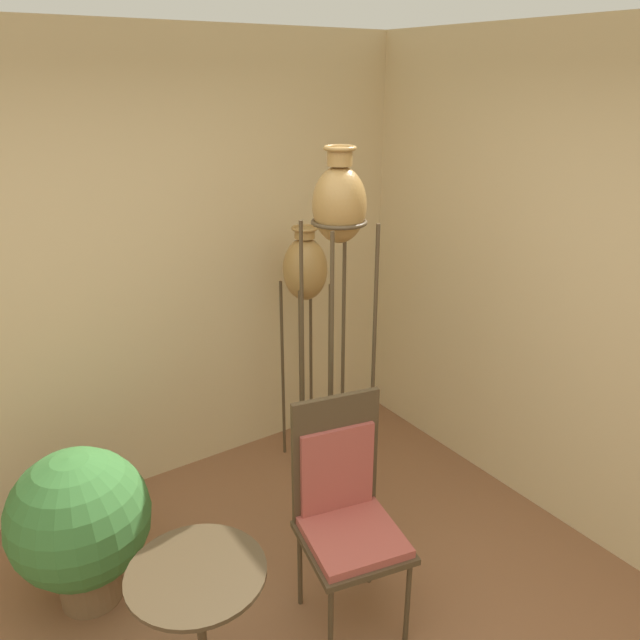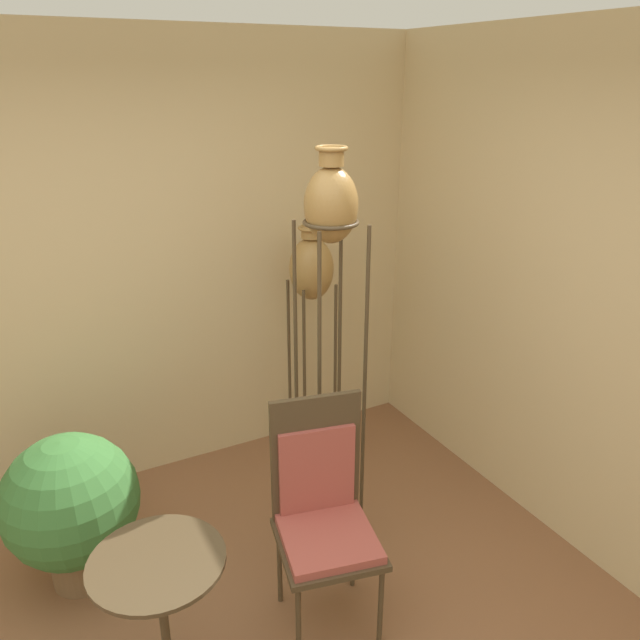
{
  "view_description": "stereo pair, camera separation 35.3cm",
  "coord_description": "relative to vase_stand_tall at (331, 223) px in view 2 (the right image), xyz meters",
  "views": [
    {
      "loc": [
        -0.83,
        -1.41,
        2.44
      ],
      "look_at": [
        1.01,
        1.3,
        1.14
      ],
      "focal_mm": 35.0,
      "sensor_mm": 36.0,
      "label": 1
    },
    {
      "loc": [
        -0.53,
        -1.6,
        2.44
      ],
      "look_at": [
        1.01,
        1.3,
        1.14
      ],
      "focal_mm": 35.0,
      "sensor_mm": 36.0,
      "label": 2
    }
  ],
  "objects": [
    {
      "name": "potted_plant",
      "position": [
        -1.32,
        0.25,
        -1.32
      ],
      "size": [
        0.67,
        0.67,
        0.82
      ],
      "color": "brown",
      "rests_on": "ground_plane"
    },
    {
      "name": "vase_stand_medium",
      "position": [
        0.25,
        0.7,
        -0.49
      ],
      "size": [
        0.27,
        0.27,
        1.59
      ],
      "color": "#473823",
      "rests_on": "ground_plane"
    },
    {
      "name": "vase_stand_tall",
      "position": [
        0.0,
        0.0,
        0.0
      ],
      "size": [
        0.28,
        0.28,
        2.13
      ],
      "color": "#473823",
      "rests_on": "ground_plane"
    },
    {
      "name": "side_table",
      "position": [
        -1.09,
        -0.64,
        -1.24
      ],
      "size": [
        0.52,
        0.52,
        0.75
      ],
      "color": "#473823",
      "rests_on": "ground_plane"
    },
    {
      "name": "wall_back",
      "position": [
        -0.88,
        1.08,
        -0.43
      ],
      "size": [
        8.0,
        0.06,
        2.7
      ],
      "color": "#D1B784",
      "rests_on": "ground_plane"
    },
    {
      "name": "chair",
      "position": [
        -0.31,
        -0.5,
        -1.17
      ],
      "size": [
        0.53,
        0.53,
        1.11
      ],
      "rotation": [
        0.0,
        0.0,
        -0.21
      ],
      "color": "#473823",
      "rests_on": "ground_plane"
    }
  ]
}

